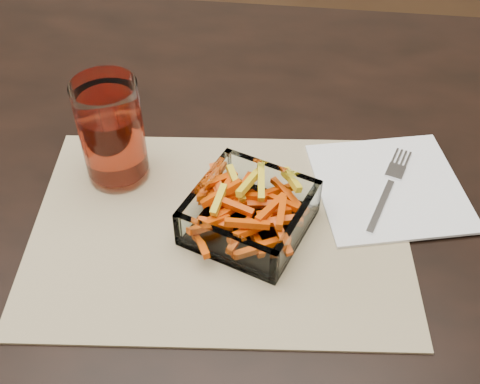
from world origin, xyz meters
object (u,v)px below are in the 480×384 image
(dining_table, at_px, (175,207))
(fork, at_px, (389,186))
(glass_bowl, at_px, (249,215))
(tumbler, at_px, (112,135))

(dining_table, bearing_deg, fork, -3.69)
(dining_table, height_order, fork, fork)
(glass_bowl, xyz_separation_m, tumbler, (-0.18, 0.07, 0.04))
(dining_table, relative_size, glass_bowl, 9.61)
(tumbler, distance_m, fork, 0.36)
(dining_table, distance_m, fork, 0.31)
(glass_bowl, bearing_deg, fork, 26.94)
(dining_table, height_order, glass_bowl, glass_bowl)
(glass_bowl, distance_m, fork, 0.19)
(glass_bowl, xyz_separation_m, fork, (0.17, 0.09, -0.02))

